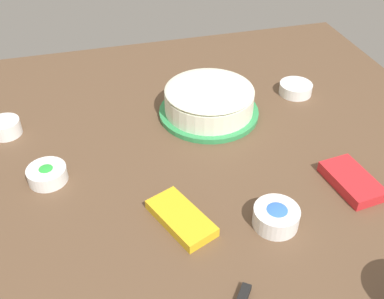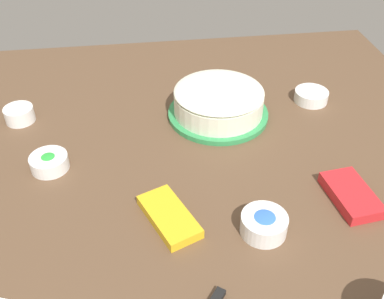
% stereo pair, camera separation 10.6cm
% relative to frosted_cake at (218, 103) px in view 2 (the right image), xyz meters
% --- Properties ---
extents(ground_plane, '(1.54, 1.54, 0.00)m').
position_rel_frosted_cake_xyz_m(ground_plane, '(-0.28, 0.15, -0.04)').
color(ground_plane, brown).
extents(frosted_cake, '(0.27, 0.27, 0.09)m').
position_rel_frosted_cake_xyz_m(frosted_cake, '(0.00, 0.00, 0.00)').
color(frosted_cake, '#339351').
rests_on(frosted_cake, ground_plane).
extents(sprinkle_bowl_blue, '(0.09, 0.09, 0.04)m').
position_rel_frosted_cake_xyz_m(sprinkle_bowl_blue, '(-0.42, -0.01, -0.02)').
color(sprinkle_bowl_blue, white).
rests_on(sprinkle_bowl_blue, ground_plane).
extents(sprinkle_bowl_green, '(0.09, 0.09, 0.04)m').
position_rel_frosted_cake_xyz_m(sprinkle_bowl_green, '(-0.16, 0.43, -0.02)').
color(sprinkle_bowl_green, white).
rests_on(sprinkle_bowl_green, ground_plane).
extents(sprinkle_bowl_yellow, '(0.08, 0.08, 0.04)m').
position_rel_frosted_cake_xyz_m(sprinkle_bowl_yellow, '(0.05, 0.53, -0.02)').
color(sprinkle_bowl_yellow, white).
rests_on(sprinkle_bowl_yellow, ground_plane).
extents(sprinkle_bowl_pink, '(0.09, 0.09, 0.03)m').
position_rel_frosted_cake_xyz_m(sprinkle_bowl_pink, '(0.04, -0.28, -0.03)').
color(sprinkle_bowl_pink, white).
rests_on(sprinkle_bowl_pink, ground_plane).
extents(candy_box_lower, '(0.15, 0.10, 0.03)m').
position_rel_frosted_cake_xyz_m(candy_box_lower, '(-0.36, -0.23, -0.03)').
color(candy_box_lower, red).
rests_on(candy_box_lower, ground_plane).
extents(candy_box_upper, '(0.17, 0.13, 0.02)m').
position_rel_frosted_cake_xyz_m(candy_box_upper, '(-0.36, 0.17, -0.03)').
color(candy_box_upper, yellow).
rests_on(candy_box_upper, ground_plane).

